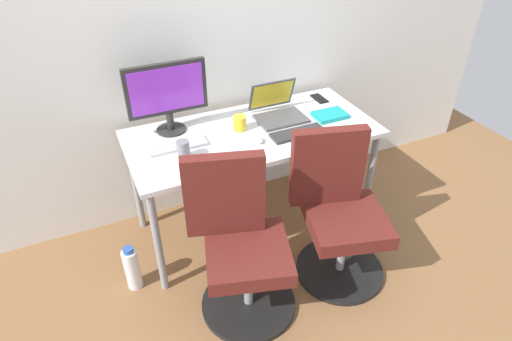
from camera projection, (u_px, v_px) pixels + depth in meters
ground_plane at (253, 223)px, 3.12m from camera, size 5.28×5.28×0.00m
back_wall at (224, 22)px, 2.69m from camera, size 4.40×0.04×2.60m
desk at (253, 141)px, 2.72m from camera, size 1.53×0.71×0.76m
office_chair_left at (240, 246)px, 2.34m from camera, size 0.55×0.55×0.94m
office_chair_right at (339, 215)px, 2.55m from camera, size 0.54×0.54×0.94m
water_bottle_on_floor at (132, 268)px, 2.58m from camera, size 0.09×0.09×0.31m
desktop_monitor at (167, 93)px, 2.54m from camera, size 0.48×0.18×0.43m
open_laptop at (277, 109)px, 2.81m from camera, size 0.31×0.29×0.22m
keyboard_by_monitor at (177, 146)px, 2.53m from camera, size 0.34×0.12×0.02m
keyboard_by_laptop at (298, 133)px, 2.64m from camera, size 0.34×0.12×0.02m
mouse_by_monitor at (258, 139)px, 2.57m from camera, size 0.06×0.10×0.03m
mouse_by_laptop at (291, 147)px, 2.50m from camera, size 0.06×0.10×0.03m
coffee_mug at (240, 123)px, 2.67m from camera, size 0.08×0.08×0.09m
pen_cup at (183, 150)px, 2.41m from camera, size 0.07×0.07×0.10m
phone_near_laptop at (319, 99)px, 3.04m from camera, size 0.07×0.14×0.01m
notebook at (330, 115)px, 2.83m from camera, size 0.21×0.15×0.03m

